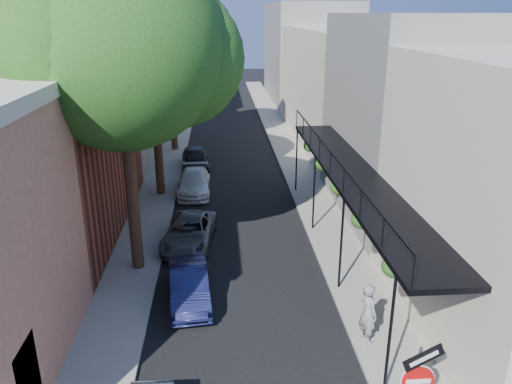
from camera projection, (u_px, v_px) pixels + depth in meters
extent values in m
cube|color=black|center=(229.00, 139.00, 37.63)|extent=(6.00, 64.00, 0.01)
cube|color=gray|center=(175.00, 139.00, 37.34)|extent=(2.00, 64.00, 0.12)
cube|color=gray|center=(281.00, 138.00, 37.89)|extent=(2.00, 64.00, 0.12)
cube|color=gray|center=(106.00, 40.00, 19.56)|extent=(0.06, 7.00, 4.00)
cube|color=gray|center=(88.00, 88.00, 31.74)|extent=(8.00, 12.00, 9.00)
cube|color=beige|center=(125.00, 60.00, 44.70)|extent=(8.00, 16.00, 10.00)
cube|color=tan|center=(147.00, 58.00, 58.17)|extent=(8.00, 12.00, 8.00)
cube|color=gray|center=(432.00, 118.00, 22.65)|extent=(8.00, 10.00, 9.00)
cube|color=beige|center=(349.00, 84.00, 36.90)|extent=(8.00, 20.00, 8.00)
cube|color=gray|center=(308.00, 52.00, 53.44)|extent=(8.00, 16.00, 10.00)
cube|color=black|center=(356.00, 175.00, 17.97)|extent=(2.00, 16.00, 0.15)
cube|color=black|center=(331.00, 152.00, 17.61)|extent=(0.05, 16.00, 0.05)
cylinder|color=black|center=(390.00, 333.00, 11.92)|extent=(0.08, 0.08, 3.40)
cylinder|color=black|center=(297.00, 159.00, 25.99)|extent=(0.08, 0.08, 3.40)
sphere|color=#1D4D16|center=(393.00, 266.00, 12.46)|extent=(0.60, 0.60, 0.60)
sphere|color=#1D4D16|center=(339.00, 187.00, 18.08)|extent=(0.60, 0.60, 0.60)
sphere|color=#1D4D16|center=(310.00, 146.00, 23.71)|extent=(0.60, 0.60, 0.60)
cylinder|color=red|center=(418.00, 381.00, 9.88)|extent=(0.66, 0.04, 0.66)
cube|color=white|center=(418.00, 382.00, 9.85)|extent=(0.50, 0.02, 0.10)
cylinder|color=white|center=(417.00, 380.00, 9.90)|extent=(0.70, 0.02, 0.70)
cube|color=black|center=(424.00, 358.00, 9.69)|extent=(0.89, 0.15, 0.58)
cube|color=white|center=(424.00, 359.00, 9.66)|extent=(0.60, 0.10, 0.31)
cylinder|color=#382516|center=(131.00, 180.00, 17.42)|extent=(0.44, 0.44, 7.00)
sphere|color=#1D4D16|center=(119.00, 46.00, 15.89)|extent=(6.80, 6.80, 6.80)
sphere|color=#1D4D16|center=(176.00, 59.00, 17.13)|extent=(4.76, 4.76, 4.76)
cylinder|color=#382516|center=(157.00, 136.00, 25.05)|extent=(0.44, 0.44, 6.30)
sphere|color=#1D4D16|center=(152.00, 53.00, 23.67)|extent=(6.00, 6.00, 6.00)
sphere|color=#1D4D16|center=(185.00, 62.00, 24.79)|extent=(4.20, 4.20, 4.20)
cylinder|color=#382516|center=(172.00, 97.00, 33.31)|extent=(0.44, 0.44, 7.35)
sphere|color=#1D4D16|center=(168.00, 23.00, 31.71)|extent=(7.00, 7.00, 7.00)
sphere|color=#1D4D16|center=(196.00, 30.00, 32.98)|extent=(4.90, 4.90, 4.90)
imported|color=#151943|center=(189.00, 285.00, 16.37)|extent=(1.58, 3.64, 1.17)
imported|color=#595D61|center=(189.00, 232.00, 20.36)|extent=(2.33, 4.26, 1.13)
imported|color=white|center=(194.00, 182.00, 26.25)|extent=(1.68, 4.07, 1.18)
imported|color=black|center=(195.00, 159.00, 30.23)|extent=(1.92, 4.03, 1.33)
imported|color=gray|center=(368.00, 313.00, 14.07)|extent=(0.64, 0.77, 1.83)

